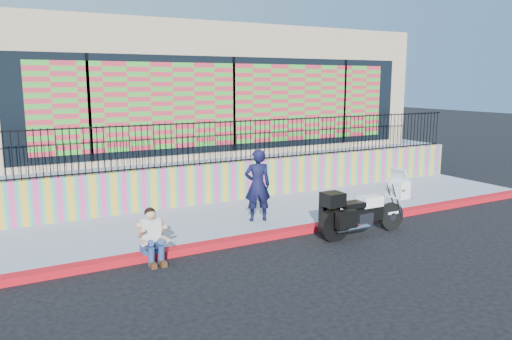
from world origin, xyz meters
TOP-DOWN VIEW (x-y plane):
  - ground at (0.00, 0.00)m, footprint 90.00×90.00m
  - red_curb at (0.00, 0.00)m, footprint 16.00×0.30m
  - sidewalk at (0.00, 1.65)m, footprint 16.00×3.00m
  - mural_wall at (0.00, 3.25)m, footprint 16.00×0.20m
  - metal_fence at (0.00, 3.25)m, footprint 15.80×0.04m
  - elevated_platform at (0.00, 8.35)m, footprint 16.00×10.00m
  - storefront_building at (0.00, 8.13)m, footprint 14.00×8.06m
  - police_motorcycle at (0.84, -0.82)m, footprint 2.38×0.79m
  - police_officer at (-0.93, 0.99)m, footprint 0.74×0.59m
  - seated_man at (-3.94, -0.20)m, footprint 0.54×0.71m

SIDE VIEW (x-z plane):
  - ground at x=0.00m, z-range 0.00..0.00m
  - red_curb at x=0.00m, z-range 0.00..0.15m
  - sidewalk at x=0.00m, z-range 0.00..0.15m
  - seated_man at x=-3.94m, z-range -0.08..0.98m
  - police_motorcycle at x=0.84m, z-range -0.12..1.36m
  - elevated_platform at x=0.00m, z-range 0.00..1.25m
  - mural_wall at x=0.00m, z-range 0.15..1.25m
  - police_officer at x=-0.93m, z-range 0.15..1.92m
  - metal_fence at x=0.00m, z-range 1.25..2.45m
  - storefront_building at x=0.00m, z-range 1.25..5.25m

